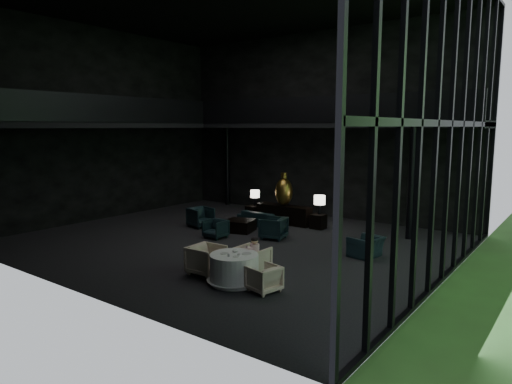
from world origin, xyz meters
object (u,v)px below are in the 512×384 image
Objects in this scene: lounge_armchair_east at (273,226)px; dining_chair_east at (264,278)px; bronze_urn at (284,191)px; window_armchair at (366,245)px; console at (284,214)px; side_table_left at (253,212)px; coffee_table at (240,226)px; table_lamp_left at (255,194)px; lounge_armchair_south at (216,229)px; dining_table at (234,270)px; dining_chair_north at (252,258)px; sofa at (262,216)px; dining_chair_west at (206,257)px; child at (255,248)px; side_table_right at (318,221)px; lounge_armchair_west at (201,215)px; table_lamp_right at (320,201)px.

lounge_armchair_east reaches higher than dining_chair_east.
bronze_urn is 1.58× the size of window_armchair.
console is 3.69× the size of dining_chair_east.
side_table_left is 2.46m from coffee_table.
lounge_armchair_south is (1.00, -3.68, -0.70)m from table_lamp_left.
console is 7.38m from dining_table.
dining_table is at bearing -66.63° from bronze_urn.
dining_chair_north is at bearing -53.30° from side_table_left.
sofa is at bearing -145.97° from lounge_armchair_east.
dining_chair_west is at bearing -2.26° from lounge_armchair_east.
dining_chair_west reaches higher than dining_chair_north.
console is 2.63m from lounge_armchair_east.
child reaches higher than dining_chair_west.
console is at bearing 113.36° from dining_table.
sofa is at bearing -55.94° from child.
side_table_right is 7.18m from dining_chair_east.
bronze_urn is at bearing -90.00° from console.
bronze_urn is 1.91m from side_table_left.
dining_table is 2.17× the size of dining_chair_east.
table_lamp_left reaches higher than child.
lounge_armchair_west is at bearing -33.22° from child.
lounge_armchair_east is at bearing 33.61° from lounge_armchair_south.
child reaches higher than dining_chair_east.
lounge_armchair_west is 1.12× the size of window_armchair.
coffee_table is (0.05, 1.32, -0.12)m from lounge_armchair_south.
lounge_armchair_east reaches higher than sofa.
child is at bearing -77.49° from side_table_right.
dining_table is (5.21, -4.29, -0.14)m from lounge_armchair_west.
side_table_left reaches higher than coffee_table.
lounge_armchair_west is at bearing -111.42° from dining_chair_east.
table_lamp_right is (3.20, -0.11, 0.05)m from table_lamp_left.
table_lamp_right is 4.69m from lounge_armchair_west.
child is at bearing 125.86° from sofa.
lounge_armchair_east reaches higher than lounge_armchair_south.
coffee_table is at bearing -133.69° from table_lamp_right.
console is 1.27× the size of sofa.
lounge_armchair_east is at bearing -64.96° from console.
dining_table is (4.53, -6.96, -0.71)m from table_lamp_left.
lounge_armchair_south is (-0.60, -3.51, -0.04)m from console.
table_lamp_right reaches higher than lounge_armchair_west.
dining_chair_west reaches higher than dining_chair_east.
lounge_armchair_east is at bearing -64.91° from bronze_urn.
lounge_armchair_west reaches higher than dining_chair_east.
console is 1.60m from side_table_left.
sofa is (-0.51, -0.83, -0.96)m from bronze_urn.
table_lamp_left is at bearing -2.10° from lounge_armchair_west.
side_table_left is 0.63× the size of dining_chair_north.
window_armchair is 0.85× the size of coffee_table.
coffee_table is 1.04× the size of dining_chair_west.
console is 3.25× the size of table_lamp_right.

